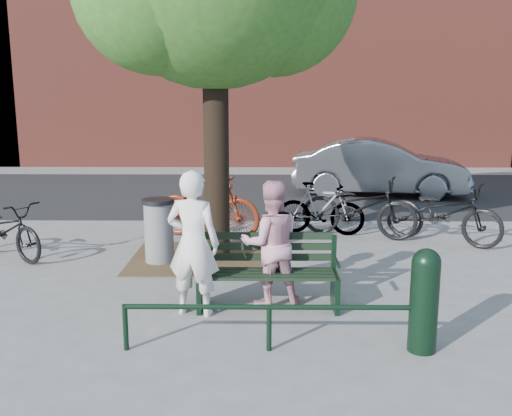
{
  "coord_description": "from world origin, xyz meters",
  "views": [
    {
      "loc": [
        -0.07,
        -6.77,
        2.64
      ],
      "look_at": [
        -0.16,
        1.0,
        1.08
      ],
      "focal_mm": 40.0,
      "sensor_mm": 36.0,
      "label": 1
    }
  ],
  "objects_px": {
    "person_left": "(193,243)",
    "person_right": "(271,243)",
    "bollard": "(424,297)",
    "bicycle_c": "(359,207)",
    "parked_car": "(380,168)",
    "litter_bin": "(159,230)",
    "park_bench": "(268,270)"
  },
  "relations": [
    {
      "from": "person_left",
      "to": "person_right",
      "type": "xyz_separation_m",
      "value": [
        0.94,
        0.33,
        -0.09
      ]
    },
    {
      "from": "person_right",
      "to": "bollard",
      "type": "distance_m",
      "value": 2.06
    },
    {
      "from": "bicycle_c",
      "to": "parked_car",
      "type": "xyz_separation_m",
      "value": [
        1.28,
        4.46,
        0.17
      ]
    },
    {
      "from": "litter_bin",
      "to": "bicycle_c",
      "type": "xyz_separation_m",
      "value": [
        3.44,
        1.7,
        0.05
      ]
    },
    {
      "from": "bollard",
      "to": "litter_bin",
      "type": "height_order",
      "value": "bollard"
    },
    {
      "from": "person_right",
      "to": "bollard",
      "type": "relative_size",
      "value": 1.45
    },
    {
      "from": "person_right",
      "to": "parked_car",
      "type": "distance_m",
      "value": 8.53
    },
    {
      "from": "person_left",
      "to": "person_right",
      "type": "bearing_deg",
      "value": -147.86
    },
    {
      "from": "bicycle_c",
      "to": "parked_car",
      "type": "relative_size",
      "value": 0.48
    },
    {
      "from": "person_left",
      "to": "parked_car",
      "type": "height_order",
      "value": "person_left"
    },
    {
      "from": "person_right",
      "to": "bicycle_c",
      "type": "distance_m",
      "value": 3.92
    },
    {
      "from": "bollard",
      "to": "bicycle_c",
      "type": "bearing_deg",
      "value": 88.49
    },
    {
      "from": "bollard",
      "to": "parked_car",
      "type": "xyz_separation_m",
      "value": [
        1.41,
        9.33,
        0.15
      ]
    },
    {
      "from": "park_bench",
      "to": "person_right",
      "type": "relative_size",
      "value": 1.09
    },
    {
      "from": "person_right",
      "to": "park_bench",
      "type": "bearing_deg",
      "value": 53.53
    },
    {
      "from": "person_left",
      "to": "person_right",
      "type": "height_order",
      "value": "person_left"
    },
    {
      "from": "person_left",
      "to": "parked_car",
      "type": "distance_m",
      "value": 9.2
    },
    {
      "from": "person_right",
      "to": "litter_bin",
      "type": "xyz_separation_m",
      "value": [
        -1.75,
        1.84,
        -0.28
      ]
    },
    {
      "from": "person_right",
      "to": "litter_bin",
      "type": "bearing_deg",
      "value": -55.99
    },
    {
      "from": "person_right",
      "to": "parked_car",
      "type": "xyz_separation_m",
      "value": [
        2.98,
        8.0,
        -0.06
      ]
    },
    {
      "from": "litter_bin",
      "to": "parked_car",
      "type": "relative_size",
      "value": 0.23
    },
    {
      "from": "person_left",
      "to": "litter_bin",
      "type": "relative_size",
      "value": 1.73
    },
    {
      "from": "park_bench",
      "to": "bollard",
      "type": "height_order",
      "value": "bollard"
    },
    {
      "from": "park_bench",
      "to": "litter_bin",
      "type": "height_order",
      "value": "litter_bin"
    },
    {
      "from": "person_left",
      "to": "parked_car",
      "type": "xyz_separation_m",
      "value": [
        3.91,
        8.33,
        -0.15
      ]
    },
    {
      "from": "park_bench",
      "to": "person_right",
      "type": "bearing_deg",
      "value": 63.11
    },
    {
      "from": "park_bench",
      "to": "bollard",
      "type": "distance_m",
      "value": 2.04
    },
    {
      "from": "park_bench",
      "to": "bicycle_c",
      "type": "bearing_deg",
      "value": 64.39
    },
    {
      "from": "bicycle_c",
      "to": "parked_car",
      "type": "bearing_deg",
      "value": 4.91
    },
    {
      "from": "park_bench",
      "to": "parked_car",
      "type": "xyz_separation_m",
      "value": [
        3.01,
        8.07,
        0.26
      ]
    },
    {
      "from": "park_bench",
      "to": "person_left",
      "type": "distance_m",
      "value": 1.02
    },
    {
      "from": "person_left",
      "to": "person_right",
      "type": "distance_m",
      "value": 1.0
    }
  ]
}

